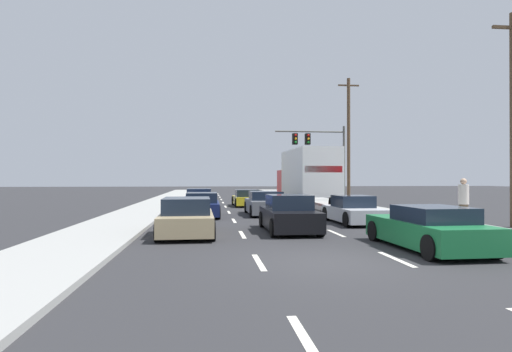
% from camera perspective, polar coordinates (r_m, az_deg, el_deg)
% --- Properties ---
extents(ground_plane, '(140.00, 140.00, 0.00)m').
position_cam_1_polar(ground_plane, '(35.14, -1.61, -3.55)').
color(ground_plane, '#2B2B2D').
extents(sidewalk_right, '(2.93, 80.00, 0.14)m').
position_cam_1_polar(sidewalk_right, '(31.53, 11.44, -3.79)').
color(sidewalk_right, '#9E9E99').
rests_on(sidewalk_right, ground_plane).
extents(sidewalk_left, '(2.93, 80.00, 0.14)m').
position_cam_1_polar(sidewalk_left, '(30.27, -13.62, -3.94)').
color(sidewalk_left, '#9E9E99').
rests_on(sidewalk_left, ground_plane).
extents(lane_markings, '(3.54, 52.00, 0.01)m').
position_cam_1_polar(lane_markings, '(30.31, -0.86, -4.07)').
color(lane_markings, silver).
rests_on(lane_markings, ground_plane).
extents(car_blue, '(1.99, 4.14, 1.26)m').
position_cam_1_polar(car_blue, '(30.44, -7.59, -2.95)').
color(car_blue, '#1E389E').
rests_on(car_blue, ground_plane).
extents(car_navy, '(1.84, 4.18, 1.25)m').
position_cam_1_polar(car_navy, '(22.36, -7.19, -3.93)').
color(car_navy, '#141E4C').
rests_on(car_navy, ground_plane).
extents(car_tan, '(1.98, 4.45, 1.31)m').
position_cam_1_polar(car_tan, '(15.34, -9.19, -5.50)').
color(car_tan, tan).
rests_on(car_tan, ground_plane).
extents(car_yellow, '(1.94, 4.26, 1.18)m').
position_cam_1_polar(car_yellow, '(30.71, -1.27, -3.03)').
color(car_yellow, yellow).
rests_on(car_yellow, ground_plane).
extents(car_gray, '(2.00, 4.37, 1.28)m').
position_cam_1_polar(car_gray, '(23.43, 1.25, -3.74)').
color(car_gray, slate).
rests_on(car_gray, ground_plane).
extents(car_black, '(1.84, 4.11, 1.38)m').
position_cam_1_polar(car_black, '(16.15, 4.39, -5.19)').
color(car_black, black).
rests_on(car_black, ground_plane).
extents(box_truck, '(2.63, 8.37, 3.75)m').
position_cam_1_polar(box_truck, '(27.50, 6.67, -0.02)').
color(box_truck, white).
rests_on(box_truck, ground_plane).
extents(car_silver, '(1.87, 4.06, 1.23)m').
position_cam_1_polar(car_silver, '(19.49, 12.79, -4.55)').
color(car_silver, '#B7BABF').
rests_on(car_silver, ground_plane).
extents(car_green, '(1.98, 4.47, 1.22)m').
position_cam_1_polar(car_green, '(13.02, 21.90, -6.57)').
color(car_green, '#196B38').
rests_on(car_green, ground_plane).
extents(traffic_signal_mast, '(6.13, 0.69, 6.52)m').
position_cam_1_polar(traffic_signal_mast, '(37.28, 7.94, 4.03)').
color(traffic_signal_mast, '#595B56').
rests_on(traffic_signal_mast, ground_plane).
extents(utility_pole_mid, '(1.80, 0.28, 10.44)m').
position_cam_1_polar(utility_pole_mid, '(37.14, 12.21, 4.91)').
color(utility_pole_mid, brown).
rests_on(utility_pole_mid, ground_plane).
extents(pedestrian_near_corner, '(0.38, 0.38, 1.85)m').
position_cam_1_polar(pedestrian_near_corner, '(18.14, 25.88, -3.19)').
color(pedestrian_near_corner, brown).
rests_on(pedestrian_near_corner, sidewalk_right).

